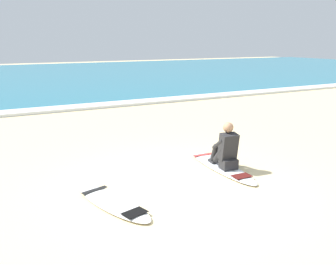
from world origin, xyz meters
TOP-DOWN VIEW (x-y plane):
  - ground_plane at (0.00, 0.00)m, footprint 80.00×80.00m
  - sea at (0.00, 22.30)m, footprint 80.00×28.00m
  - breaking_foam at (0.00, 8.60)m, footprint 80.00×0.90m
  - surfboard_main at (1.19, 0.54)m, footprint 0.63×2.46m
  - surfer_seated at (1.19, 0.33)m, footprint 0.42×0.73m
  - surfboard_spare_near at (-1.41, -0.10)m, footprint 0.99×1.99m

SIDE VIEW (x-z plane):
  - ground_plane at x=0.00m, z-range 0.00..0.00m
  - surfboard_main at x=1.19m, z-range 0.00..0.07m
  - surfboard_spare_near at x=-1.41m, z-range 0.00..0.07m
  - sea at x=0.00m, z-range 0.00..0.10m
  - breaking_foam at x=0.00m, z-range 0.00..0.11m
  - surfer_seated at x=1.19m, z-range -0.04..0.91m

